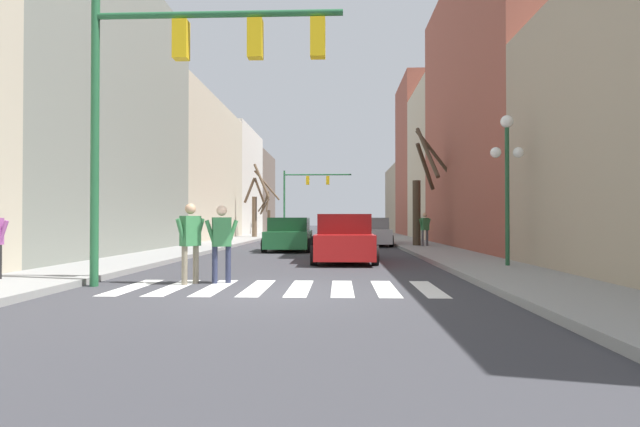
% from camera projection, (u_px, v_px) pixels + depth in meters
% --- Properties ---
extents(ground_plane, '(240.00, 240.00, 0.00)m').
position_uv_depth(ground_plane, '(274.00, 293.00, 9.78)').
color(ground_plane, '#38383D').
extents(sidewalk_right, '(2.54, 90.00, 0.15)m').
position_uv_depth(sidewalk_right, '(562.00, 291.00, 9.57)').
color(sidewalk_right, gray).
rests_on(sidewalk_right, ground_plane).
extents(building_row_left, '(6.00, 59.14, 11.68)m').
position_uv_depth(building_row_left, '(174.00, 167.00, 33.57)').
color(building_row_left, '#BCB299').
rests_on(building_row_left, ground_plane).
extents(building_row_right, '(6.00, 56.72, 13.92)m').
position_uv_depth(building_row_right, '(472.00, 153.00, 32.00)').
color(building_row_right, tan).
rests_on(building_row_right, ground_plane).
extents(crosswalk_stripes, '(6.75, 2.60, 0.01)m').
position_uv_depth(crosswalk_stripes, '(279.00, 288.00, 10.57)').
color(crosswalk_stripes, white).
rests_on(crosswalk_stripes, ground_plane).
extents(traffic_signal_near, '(5.51, 0.28, 6.31)m').
position_uv_depth(traffic_signal_near, '(185.00, 74.00, 10.82)').
color(traffic_signal_near, '#236038').
rests_on(traffic_signal_near, ground_plane).
extents(traffic_signal_far, '(6.59, 0.28, 6.25)m').
position_uv_depth(traffic_signal_far, '(304.00, 188.00, 48.31)').
color(traffic_signal_far, '#236038').
rests_on(traffic_signal_far, ground_plane).
extents(street_lamp_right_corner, '(0.95, 0.36, 4.30)m').
position_uv_depth(street_lamp_right_corner, '(507.00, 159.00, 14.24)').
color(street_lamp_right_corner, '#1E4C2D').
rests_on(street_lamp_right_corner, sidewalk_right).
extents(car_parked_left_far, '(2.16, 4.73, 1.64)m').
position_uv_depth(car_parked_left_far, '(344.00, 239.00, 17.31)').
color(car_parked_left_far, red).
rests_on(car_parked_left_far, ground_plane).
extents(car_parked_left_near, '(2.14, 4.50, 1.59)m').
position_uv_depth(car_parked_left_near, '(289.00, 231.00, 31.30)').
color(car_parked_left_near, red).
rests_on(car_parked_left_near, ground_plane).
extents(car_driving_toward_lane, '(2.14, 4.88, 1.56)m').
position_uv_depth(car_driving_toward_lane, '(347.00, 228.00, 42.02)').
color(car_driving_toward_lane, white).
rests_on(car_driving_toward_lane, ground_plane).
extents(car_driving_away_lane, '(2.20, 4.17, 1.56)m').
position_uv_depth(car_driving_away_lane, '(289.00, 235.00, 23.37)').
color(car_driving_away_lane, '#236B38').
rests_on(car_driving_away_lane, ground_plane).
extents(car_parked_left_mid, '(1.97, 4.84, 1.57)m').
position_uv_depth(car_parked_left_mid, '(373.00, 232.00, 28.20)').
color(car_parked_left_mid, silver).
rests_on(car_parked_left_mid, ground_plane).
extents(pedestrian_waiting_at_curb, '(0.53, 0.69, 1.82)m').
position_uv_depth(pedestrian_waiting_at_curb, '(190.00, 236.00, 11.21)').
color(pedestrian_waiting_at_curb, '#7A705B').
rests_on(pedestrian_waiting_at_curb, ground_plane).
extents(pedestrian_on_right_sidewalk, '(0.67, 0.42, 1.66)m').
position_uv_depth(pedestrian_on_right_sidewalk, '(425.00, 226.00, 24.94)').
color(pedestrian_on_right_sidewalk, '#4C4C51').
rests_on(pedestrian_on_right_sidewalk, sidewalk_right).
extents(pedestrian_on_left_sidewalk, '(0.74, 0.38, 1.78)m').
position_uv_depth(pedestrian_on_left_sidewalk, '(222.00, 237.00, 11.38)').
color(pedestrian_on_left_sidewalk, '#282D47').
rests_on(pedestrian_on_left_sidewalk, ground_plane).
extents(street_tree_right_far, '(2.37, 3.86, 6.06)m').
position_uv_depth(street_tree_right_far, '(422.00, 191.00, 25.52)').
color(street_tree_right_far, '#473828').
rests_on(street_tree_right_far, sidewalk_right).
extents(street_tree_left_mid, '(1.24, 2.11, 3.94)m').
position_uv_depth(street_tree_left_mid, '(267.00, 214.00, 45.45)').
color(street_tree_left_mid, '#473828').
rests_on(street_tree_left_mid, sidewalk_left).
extents(street_tree_left_far, '(2.82, 1.84, 5.68)m').
position_uv_depth(street_tree_left_far, '(256.00, 204.00, 38.66)').
color(street_tree_left_far, brown).
rests_on(street_tree_left_far, sidewalk_left).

